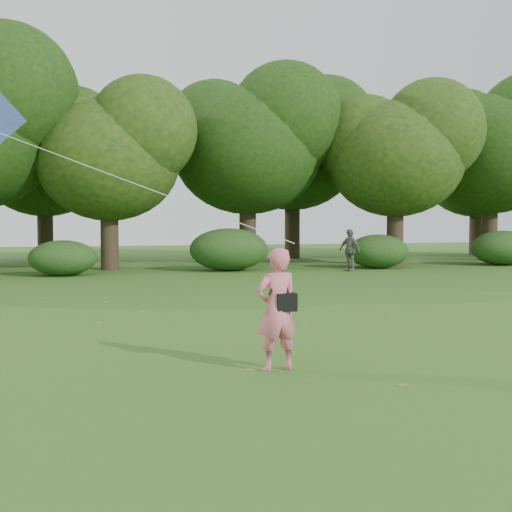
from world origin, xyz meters
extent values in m
plane|color=#265114|center=(0.00, 0.00, 0.00)|extent=(100.00, 100.00, 0.00)
imported|color=#E26A80|center=(-0.90, -0.81, 0.88)|extent=(0.70, 0.51, 1.77)
imported|color=slate|center=(8.01, 16.19, 0.92)|extent=(0.89, 1.17, 1.85)
cube|color=black|center=(-0.78, -0.84, 0.99)|extent=(0.30, 0.20, 0.26)
cylinder|color=black|center=(-0.90, -0.85, 1.33)|extent=(0.33, 0.14, 0.47)
cylinder|color=white|center=(-3.08, 0.38, 2.82)|extent=(4.87, 2.49, 2.01)
cylinder|color=#3A2D1E|center=(-2.00, 20.00, 1.57)|extent=(0.80, 0.80, 3.15)
ellipsoid|color=#1E3F11|center=(-2.00, 20.00, 4.91)|extent=(6.40, 6.40, 5.44)
cylinder|color=#3A2D1E|center=(5.00, 22.00, 1.84)|extent=(0.86, 0.86, 3.67)
ellipsoid|color=#1E3F11|center=(5.00, 22.00, 5.76)|extent=(7.60, 7.60, 6.46)
cylinder|color=#3A2D1E|center=(12.00, 19.50, 1.72)|extent=(0.83, 0.83, 3.43)
ellipsoid|color=#1E3F11|center=(12.00, 19.50, 5.30)|extent=(6.80, 6.80, 5.78)
cylinder|color=#3A2D1E|center=(19.00, 21.50, 1.89)|extent=(0.87, 0.87, 3.78)
ellipsoid|color=#1E3F11|center=(19.00, 21.50, 5.92)|extent=(7.80, 7.80, 6.63)
cylinder|color=#3A2D1E|center=(-5.00, 27.50, 1.75)|extent=(0.84, 0.84, 3.50)
ellipsoid|color=#1E3F11|center=(-5.00, 27.50, 5.43)|extent=(7.00, 7.00, 5.95)
cylinder|color=#3A2D1E|center=(9.00, 26.50, 2.01)|extent=(0.90, 0.90, 4.02)
ellipsoid|color=#1E3F11|center=(9.00, 26.50, 6.17)|extent=(7.80, 7.80, 6.63)
cylinder|color=#3A2D1E|center=(22.00, 27.00, 1.78)|extent=(0.85, 0.85, 3.57)
ellipsoid|color=#1E3F11|center=(22.00, 27.00, 5.55)|extent=(7.20, 7.20, 6.12)
ellipsoid|color=#264919|center=(-4.00, 17.10, 0.71)|extent=(2.66, 2.09, 1.42)
ellipsoid|color=#264919|center=(3.00, 17.90, 0.94)|extent=(3.50, 2.75, 1.88)
ellipsoid|color=#264919|center=(10.00, 17.40, 0.79)|extent=(2.94, 2.31, 1.58)
ellipsoid|color=#264919|center=(17.00, 17.70, 0.86)|extent=(3.22, 2.53, 1.72)
cube|color=olive|center=(3.31, 3.69, 0.00)|extent=(0.13, 0.14, 0.01)
cube|color=olive|center=(4.99, 7.59, 0.00)|extent=(0.12, 0.14, 0.01)
cube|color=olive|center=(-3.18, 4.39, 0.00)|extent=(0.11, 0.14, 0.01)
cube|color=olive|center=(-2.86, 7.99, 0.00)|extent=(0.10, 0.13, 0.01)
cube|color=olive|center=(0.84, 2.67, 0.00)|extent=(0.13, 0.10, 0.01)
cube|color=olive|center=(0.42, -2.09, 0.00)|extent=(0.12, 0.08, 0.01)
cube|color=olive|center=(-2.09, 5.87, 0.00)|extent=(0.13, 0.14, 0.01)
cube|color=olive|center=(-1.26, -0.69, 0.00)|extent=(0.14, 0.13, 0.01)
cube|color=olive|center=(-4.48, 8.50, 0.00)|extent=(0.14, 0.11, 0.01)
cube|color=olive|center=(3.98, 5.73, 0.00)|extent=(0.14, 0.14, 0.01)
camera|label=1|loc=(-3.74, -9.48, 2.13)|focal=45.00mm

